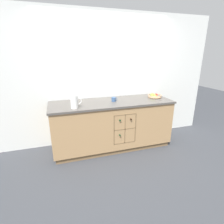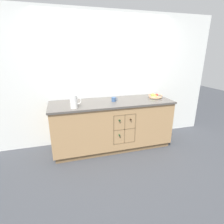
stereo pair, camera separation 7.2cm
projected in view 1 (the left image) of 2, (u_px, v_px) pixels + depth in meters
name	position (u px, v px, depth m)	size (l,w,h in m)	color
ground_plane	(112.00, 146.00, 3.54)	(14.00, 14.00, 0.00)	#383A3F
back_wall	(106.00, 80.00, 3.52)	(4.64, 0.06, 2.55)	silver
kitchen_island	(112.00, 124.00, 3.39)	(2.28, 0.76, 0.93)	brown
fruit_bowl	(155.00, 96.00, 3.53)	(0.28, 0.28, 0.09)	tan
white_pitcher	(74.00, 102.00, 2.82)	(0.18, 0.12, 0.22)	white
ceramic_mug	(114.00, 99.00, 3.25)	(0.11, 0.08, 0.08)	#385684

